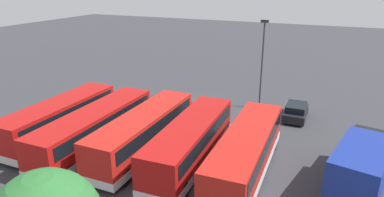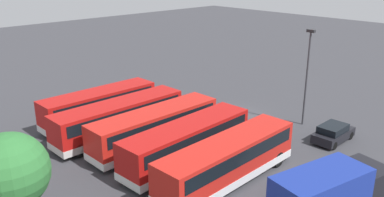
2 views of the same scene
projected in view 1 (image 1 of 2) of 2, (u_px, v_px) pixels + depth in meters
ground_plane at (200, 107)px, 33.46m from camera, size 140.00×140.00×0.00m
bus_single_deck_near_end at (246, 152)px, 21.44m from camera, size 2.94×11.22×2.95m
bus_single_deck_second at (191, 141)px, 22.85m from camera, size 3.09×10.93×2.95m
bus_single_deck_third at (144, 132)px, 24.30m from camera, size 2.68×11.06×2.95m
bus_single_deck_fourth at (96, 128)px, 24.91m from camera, size 2.73×11.49×2.95m
bus_single_deck_fifth at (61, 118)px, 26.64m from camera, size 2.66×10.56×2.95m
box_truck_blue at (362, 165)px, 19.72m from camera, size 3.95×7.85×3.20m
car_hatchback_silver at (296, 111)px, 30.49m from camera, size 1.86×3.98×1.43m
lamp_post_tall at (262, 58)px, 31.69m from camera, size 0.70×0.30×8.40m
waste_bin_yellow at (198, 111)px, 31.21m from camera, size 0.60×0.60×0.95m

